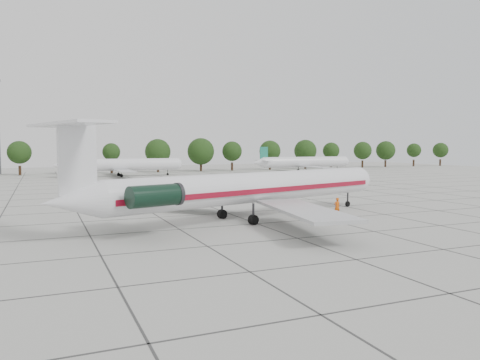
{
  "coord_description": "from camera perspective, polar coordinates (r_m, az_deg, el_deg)",
  "views": [
    {
      "loc": [
        -19.7,
        -49.91,
        7.83
      ],
      "look_at": [
        3.14,
        3.71,
        3.5
      ],
      "focal_mm": 35.0,
      "sensor_mm": 36.0,
      "label": 1
    }
  ],
  "objects": [
    {
      "name": "ground_crew",
      "position": [
        53.33,
        11.75,
        -3.2
      ],
      "size": [
        0.74,
        0.5,
        2.0
      ],
      "primitive_type": "imported",
      "rotation": [
        0.0,
        0.0,
        3.17
      ],
      "color": "#E1560D",
      "rests_on": "ground"
    },
    {
      "name": "main_airliner",
      "position": [
        48.26,
        0.2,
        -0.99
      ],
      "size": [
        40.55,
        31.09,
        9.69
      ],
      "rotation": [
        0.0,
        0.0,
        0.29
      ],
      "color": "silver",
      "rests_on": "ground"
    },
    {
      "name": "bg_airliner_c",
      "position": [
        120.95,
        -14.07,
        1.79
      ],
      "size": [
        28.24,
        27.2,
        7.4
      ],
      "color": "silver",
      "rests_on": "ground"
    },
    {
      "name": "bg_airliner_d",
      "position": [
        137.83,
        7.88,
        2.16
      ],
      "size": [
        28.24,
        27.2,
        7.4
      ],
      "color": "silver",
      "rests_on": "ground"
    },
    {
      "name": "apron_joints",
      "position": [
        68.28,
        -6.15,
        -2.35
      ],
      "size": [
        170.0,
        170.0,
        0.02
      ],
      "primitive_type": "cube",
      "color": "#383838",
      "rests_on": "ground"
    },
    {
      "name": "tree_line",
      "position": [
        135.16,
        -19.7,
        3.22
      ],
      "size": [
        249.86,
        8.44,
        10.22
      ],
      "color": "#332114",
      "rests_on": "ground"
    },
    {
      "name": "ground",
      "position": [
        54.22,
        -1.52,
        -4.05
      ],
      "size": [
        260.0,
        260.0,
        0.0
      ],
      "primitive_type": "plane",
      "color": "#A9A9A2",
      "rests_on": "ground"
    }
  ]
}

